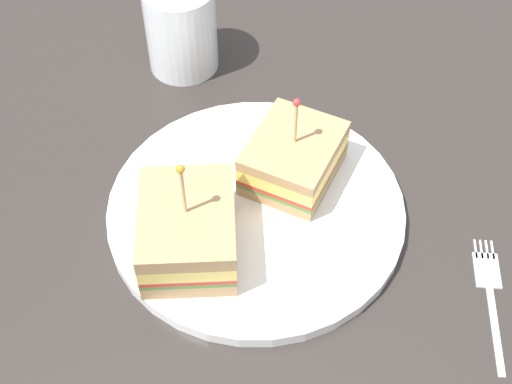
# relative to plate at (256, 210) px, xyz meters

# --- Properties ---
(ground_plane) EXTENTS (1.02, 1.02, 0.02)m
(ground_plane) POSITION_rel_plate_xyz_m (0.00, 0.00, -0.02)
(ground_plane) COLOR #2D2826
(plate) EXTENTS (0.27, 0.27, 0.01)m
(plate) POSITION_rel_plate_xyz_m (0.00, 0.00, 0.00)
(plate) COLOR white
(plate) RESTS_ON ground_plane
(sandwich_half_front) EXTENTS (0.11, 0.11, 0.10)m
(sandwich_half_front) POSITION_rel_plate_xyz_m (0.05, 0.01, 0.03)
(sandwich_half_front) COLOR tan
(sandwich_half_front) RESTS_ON plate
(sandwich_half_back) EXTENTS (0.12, 0.13, 0.11)m
(sandwich_half_back) POSITION_rel_plate_xyz_m (-0.07, -0.00, 0.03)
(sandwich_half_back) COLOR tan
(sandwich_half_back) RESTS_ON plate
(drink_glass) EXTENTS (0.08, 0.08, 0.10)m
(drink_glass) POSITION_rel_plate_xyz_m (0.07, 0.21, 0.04)
(drink_glass) COLOR silver
(drink_glass) RESTS_ON ground_plane
(fork) EXTENTS (0.10, 0.10, 0.00)m
(fork) POSITION_rel_plate_xyz_m (0.10, -0.19, -0.00)
(fork) COLOR silver
(fork) RESTS_ON ground_plane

